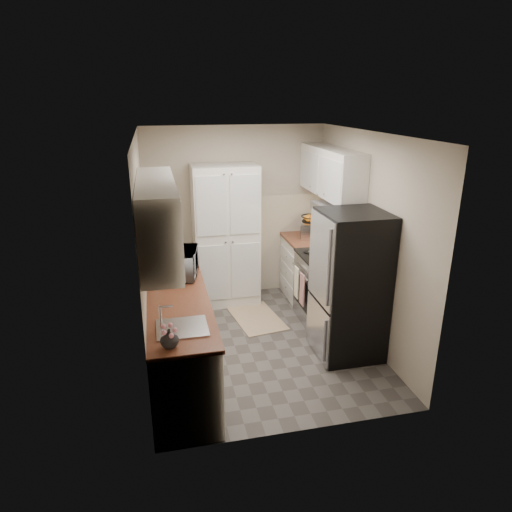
{
  "coord_description": "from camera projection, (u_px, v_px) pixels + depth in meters",
  "views": [
    {
      "loc": [
        -1.14,
        -4.81,
        2.87
      ],
      "look_at": [
        -0.02,
        0.15,
        1.08
      ],
      "focal_mm": 32.0,
      "sensor_mm": 36.0,
      "label": 1
    }
  ],
  "objects": [
    {
      "name": "wine_bottle",
      "position": [
        168.0,
        256.0,
        5.4
      ],
      "size": [
        0.08,
        0.08,
        0.32
      ],
      "primitive_type": "cylinder",
      "color": "black",
      "rests_on": "countertop_left"
    },
    {
      "name": "fruit_basket",
      "position": [
        311.0,
        217.0,
        6.59
      ],
      "size": [
        0.31,
        0.31,
        0.12
      ],
      "primitive_type": null,
      "rotation": [
        0.0,
        0.0,
        -0.06
      ],
      "color": "orange",
      "rests_on": "toaster_oven"
    },
    {
      "name": "pantry_cabinet",
      "position": [
        226.0,
        236.0,
        6.45
      ],
      "size": [
        0.9,
        0.55,
        2.0
      ],
      "primitive_type": "cube",
      "color": "silver",
      "rests_on": "ground"
    },
    {
      "name": "countertop_left",
      "position": [
        177.0,
        298.0,
        4.71
      ],
      "size": [
        0.63,
        2.33,
        0.04
      ],
      "primitive_type": "cube",
      "color": "brown",
      "rests_on": "base_cabinet_left"
    },
    {
      "name": "ground",
      "position": [
        261.0,
        343.0,
        5.61
      ],
      "size": [
        3.2,
        3.2,
        0.0
      ],
      "primitive_type": "plane",
      "color": "#56514C",
      "rests_on": "ground"
    },
    {
      "name": "countertop_right",
      "position": [
        308.0,
        240.0,
        6.62
      ],
      "size": [
        0.63,
        0.83,
        0.04
      ],
      "primitive_type": "cube",
      "color": "brown",
      "rests_on": "base_cabinet_right"
    },
    {
      "name": "toaster_oven",
      "position": [
        311.0,
        229.0,
        6.63
      ],
      "size": [
        0.42,
        0.48,
        0.24
      ],
      "primitive_type": "cube",
      "rotation": [
        0.0,
        0.0,
        -0.29
      ],
      "color": "silver",
      "rests_on": "countertop_right"
    },
    {
      "name": "microwave",
      "position": [
        181.0,
        263.0,
        5.2
      ],
      "size": [
        0.46,
        0.6,
        0.3
      ],
      "primitive_type": "imported",
      "rotation": [
        0.0,
        0.0,
        1.4
      ],
      "color": "#ADACB1",
      "rests_on": "countertop_left"
    },
    {
      "name": "refrigerator",
      "position": [
        350.0,
        285.0,
        5.15
      ],
      "size": [
        0.7,
        0.72,
        1.7
      ],
      "primitive_type": "cube",
      "color": "#B7B7BC",
      "rests_on": "ground"
    },
    {
      "name": "kitchen_mat",
      "position": [
        257.0,
        318.0,
        6.22
      ],
      "size": [
        0.71,
        0.99,
        0.01
      ],
      "primitive_type": "cube",
      "rotation": [
        0.0,
        0.0,
        0.15
      ],
      "color": "tan",
      "rests_on": "ground"
    },
    {
      "name": "electric_range",
      "position": [
        326.0,
        288.0,
        6.02
      ],
      "size": [
        0.71,
        0.78,
        1.13
      ],
      "color": "#B7B7BC",
      "rests_on": "ground"
    },
    {
      "name": "base_cabinet_right",
      "position": [
        307.0,
        269.0,
        6.77
      ],
      "size": [
        0.6,
        0.8,
        0.88
      ],
      "primitive_type": "cube",
      "color": "silver",
      "rests_on": "ground"
    },
    {
      "name": "flower_vase",
      "position": [
        169.0,
        338.0,
        3.72
      ],
      "size": [
        0.19,
        0.19,
        0.16
      ],
      "primitive_type": "imported",
      "rotation": [
        0.0,
        0.0,
        -0.25
      ],
      "color": "beige",
      "rests_on": "countertop_left"
    },
    {
      "name": "base_cabinet_left",
      "position": [
        180.0,
        337.0,
        4.87
      ],
      "size": [
        0.6,
        2.3,
        0.88
      ],
      "primitive_type": "cube",
      "color": "silver",
      "rests_on": "ground"
    },
    {
      "name": "cutting_board",
      "position": [
        180.0,
        254.0,
        5.54
      ],
      "size": [
        0.1,
        0.21,
        0.27
      ],
      "primitive_type": "cube",
      "rotation": [
        0.0,
        0.0,
        -0.38
      ],
      "color": "#438134",
      "rests_on": "countertop_left"
    },
    {
      "name": "room_shell",
      "position": [
        260.0,
        215.0,
        5.06
      ],
      "size": [
        2.64,
        3.24,
        2.52
      ],
      "color": "#BEB19A",
      "rests_on": "ground"
    }
  ]
}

